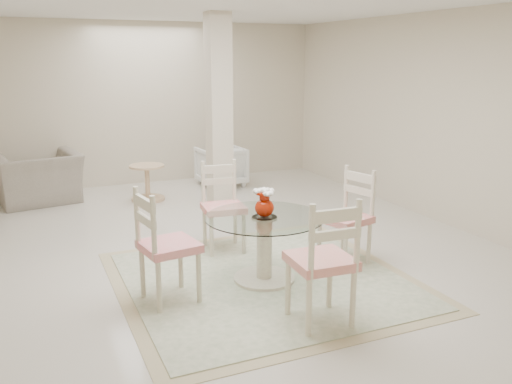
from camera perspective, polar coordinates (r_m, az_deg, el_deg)
name	(u,v)px	position (r m, az deg, el deg)	size (l,w,h in m)	color
ground	(218,243)	(6.39, -4.01, -5.43)	(7.00, 7.00, 0.00)	beige
room_shell	(215,82)	(6.03, -4.32, 11.43)	(6.02, 7.02, 2.71)	beige
column	(219,115)	(7.46, -3.92, 8.05)	(0.30, 0.30, 2.70)	beige
area_rug	(264,280)	(5.36, 0.86, -9.25)	(2.77, 2.77, 0.02)	tan
dining_table	(264,249)	(5.24, 0.88, -5.97)	(1.14, 1.14, 0.66)	beige
red_vase	(265,203)	(5.10, 0.91, -1.11)	(0.21, 0.20, 0.28)	#AC1C05
dining_chair_east	(350,210)	(5.71, 9.87, -1.83)	(0.55, 0.55, 1.11)	beige
dining_chair_north	(222,199)	(6.05, -3.62, -0.79)	(0.49, 0.49, 1.10)	beige
dining_chair_west	(161,238)	(4.77, -9.99, -4.81)	(0.53, 0.53, 1.15)	beige
dining_chair_south	(326,253)	(4.32, 7.33, -6.41)	(0.50, 0.50, 1.19)	beige
recliner_taupe	(38,178)	(8.67, -21.93, 1.37)	(1.15, 1.00, 0.75)	gray
armchair_white	(221,166)	(9.16, -3.70, 2.73)	(0.71, 0.73, 0.66)	white
side_table	(148,184)	(8.37, -11.35, 0.84)	(0.52, 0.52, 0.54)	#D8B785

